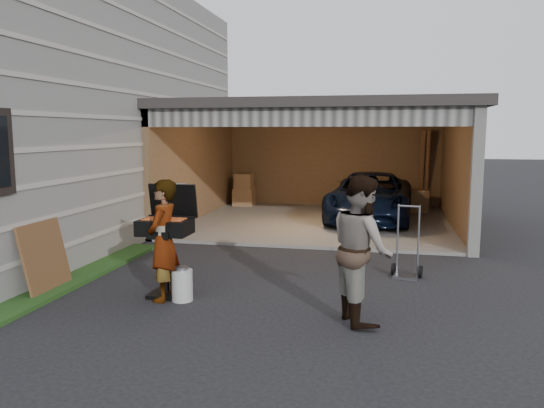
{
  "coord_description": "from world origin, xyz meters",
  "views": [
    {
      "loc": [
        2.32,
        -6.41,
        2.26
      ],
      "look_at": [
        0.62,
        1.44,
        1.15
      ],
      "focal_mm": 35.0,
      "sensor_mm": 36.0,
      "label": 1
    }
  ],
  "objects_px": {
    "minivan": "(370,199)",
    "hand_truck": "(407,263)",
    "bbq_grill": "(166,231)",
    "propane_tank": "(182,285)",
    "woman": "(163,240)",
    "man": "(362,249)",
    "plywood_panel": "(45,257)"
  },
  "relations": [
    {
      "from": "minivan",
      "to": "hand_truck",
      "type": "height_order",
      "value": "minivan"
    },
    {
      "from": "bbq_grill",
      "to": "propane_tank",
      "type": "height_order",
      "value": "bbq_grill"
    },
    {
      "from": "minivan",
      "to": "woman",
      "type": "relative_size",
      "value": 2.59
    },
    {
      "from": "man",
      "to": "hand_truck",
      "type": "xyz_separation_m",
      "value": [
        0.61,
        2.08,
        -0.66
      ]
    },
    {
      "from": "man",
      "to": "hand_truck",
      "type": "bearing_deg",
      "value": -39.12
    },
    {
      "from": "bbq_grill",
      "to": "propane_tank",
      "type": "xyz_separation_m",
      "value": [
        0.29,
        -0.19,
        -0.7
      ]
    },
    {
      "from": "woman",
      "to": "bbq_grill",
      "type": "bearing_deg",
      "value": -170.25
    },
    {
      "from": "minivan",
      "to": "plywood_panel",
      "type": "bearing_deg",
      "value": -119.1
    },
    {
      "from": "woman",
      "to": "plywood_panel",
      "type": "distance_m",
      "value": 1.81
    },
    {
      "from": "man",
      "to": "propane_tank",
      "type": "bearing_deg",
      "value": 61.16
    },
    {
      "from": "bbq_grill",
      "to": "propane_tank",
      "type": "bearing_deg",
      "value": -32.88
    },
    {
      "from": "woman",
      "to": "plywood_panel",
      "type": "xyz_separation_m",
      "value": [
        -1.78,
        -0.02,
        -0.32
      ]
    },
    {
      "from": "man",
      "to": "bbq_grill",
      "type": "relative_size",
      "value": 1.15
    },
    {
      "from": "minivan",
      "to": "bbq_grill",
      "type": "height_order",
      "value": "bbq_grill"
    },
    {
      "from": "minivan",
      "to": "plywood_panel",
      "type": "relative_size",
      "value": 4.18
    },
    {
      "from": "man",
      "to": "bbq_grill",
      "type": "xyz_separation_m",
      "value": [
        -2.66,
        0.44,
        0.03
      ]
    },
    {
      "from": "woman",
      "to": "hand_truck",
      "type": "height_order",
      "value": "woman"
    },
    {
      "from": "bbq_grill",
      "to": "plywood_panel",
      "type": "height_order",
      "value": "bbq_grill"
    },
    {
      "from": "woman",
      "to": "bbq_grill",
      "type": "distance_m",
      "value": 0.22
    },
    {
      "from": "woman",
      "to": "hand_truck",
      "type": "bearing_deg",
      "value": 118.23
    },
    {
      "from": "propane_tank",
      "to": "bbq_grill",
      "type": "bearing_deg",
      "value": 147.12
    },
    {
      "from": "woman",
      "to": "hand_truck",
      "type": "distance_m",
      "value": 3.76
    },
    {
      "from": "hand_truck",
      "to": "minivan",
      "type": "bearing_deg",
      "value": 108.76
    },
    {
      "from": "man",
      "to": "propane_tank",
      "type": "relative_size",
      "value": 4.18
    },
    {
      "from": "woman",
      "to": "minivan",
      "type": "bearing_deg",
      "value": 158.52
    },
    {
      "from": "woman",
      "to": "propane_tank",
      "type": "distance_m",
      "value": 0.65
    },
    {
      "from": "plywood_panel",
      "to": "woman",
      "type": "bearing_deg",
      "value": 0.79
    },
    {
      "from": "woman",
      "to": "plywood_panel",
      "type": "relative_size",
      "value": 1.61
    },
    {
      "from": "propane_tank",
      "to": "plywood_panel",
      "type": "height_order",
      "value": "plywood_panel"
    },
    {
      "from": "minivan",
      "to": "bbq_grill",
      "type": "distance_m",
      "value": 7.14
    },
    {
      "from": "plywood_panel",
      "to": "hand_truck",
      "type": "relative_size",
      "value": 0.89
    },
    {
      "from": "man",
      "to": "propane_tank",
      "type": "xyz_separation_m",
      "value": [
        -2.37,
        0.25,
        -0.67
      ]
    }
  ]
}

